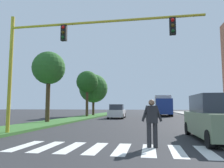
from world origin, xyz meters
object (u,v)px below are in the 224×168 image
object	(u,v)px
tree_far	(87,82)
suv_crossing	(217,118)
tree_distant	(93,88)
truck_box_delivery	(163,105)
sedan_distant	(166,111)
pedestrian_performer	(152,121)
sedan_midblock	(117,112)
tree_mid	(49,69)
traffic_light_gantry	(64,47)

from	to	relation	value
tree_far	suv_crossing	bearing A→B (deg)	-58.34
tree_distant	suv_crossing	distance (m)	24.48
suv_crossing	truck_box_delivery	size ratio (longest dim) A/B	0.75
sedan_distant	truck_box_delivery	distance (m)	2.45
pedestrian_performer	suv_crossing	xyz separation A→B (m)	(2.76, 2.10, -0.00)
tree_distant	sedan_distant	bearing A→B (deg)	22.56
tree_distant	sedan_distant	world-z (taller)	tree_distant
tree_far	sedan_distant	distance (m)	14.01
tree_distant	sedan_midblock	distance (m)	7.69
tree_far	sedan_distant	bearing A→B (deg)	36.16
tree_distant	pedestrian_performer	bearing A→B (deg)	-70.34
sedan_midblock	tree_mid	bearing A→B (deg)	-117.33
traffic_light_gantry	pedestrian_performer	size ratio (longest dim) A/B	5.72
tree_distant	truck_box_delivery	bearing A→B (deg)	12.42
tree_mid	suv_crossing	size ratio (longest dim) A/B	1.30
tree_far	pedestrian_performer	bearing A→B (deg)	-67.41
tree_mid	sedan_midblock	distance (m)	10.81
tree_far	sedan_distant	size ratio (longest dim) A/B	1.33
suv_crossing	tree_distant	bearing A→B (deg)	117.49
traffic_light_gantry	truck_box_delivery	size ratio (longest dim) A/B	1.56
suv_crossing	sedan_distant	xyz separation A→B (m)	(-0.33, 26.05, -0.17)
pedestrian_performer	sedan_distant	distance (m)	28.25
sedan_midblock	truck_box_delivery	xyz separation A→B (m)	(5.97, 7.61, 0.85)
tree_mid	truck_box_delivery	bearing A→B (deg)	57.40
tree_mid	sedan_distant	bearing A→B (deg)	59.44
suv_crossing	sedan_midblock	xyz separation A→B (m)	(-6.80, 16.20, -0.15)
tree_distant	truck_box_delivery	xyz separation A→B (m)	(10.37, 2.28, -2.52)
tree_far	sedan_distant	xyz separation A→B (m)	(10.84, 7.92, -3.99)
pedestrian_performer	suv_crossing	bearing A→B (deg)	37.25
tree_far	traffic_light_gantry	bearing A→B (deg)	-77.05
truck_box_delivery	pedestrian_performer	bearing A→B (deg)	-94.25
traffic_light_gantry	suv_crossing	xyz separation A→B (m)	(6.99, 0.09, -3.46)
traffic_light_gantry	suv_crossing	distance (m)	7.80
tree_mid	suv_crossing	world-z (taller)	tree_mid
tree_distant	sedan_distant	size ratio (longest dim) A/B	1.34
pedestrian_performer	truck_box_delivery	size ratio (longest dim) A/B	0.27
suv_crossing	truck_box_delivery	xyz separation A→B (m)	(-0.84, 23.81, 0.70)
pedestrian_performer	sedan_midblock	size ratio (longest dim) A/B	0.41
tree_distant	sedan_midblock	world-z (taller)	tree_distant
pedestrian_performer	sedan_midblock	xyz separation A→B (m)	(-4.04, 18.30, -0.15)
sedan_midblock	sedan_distant	xyz separation A→B (m)	(6.47, 9.84, -0.02)
pedestrian_performer	traffic_light_gantry	bearing A→B (deg)	154.56
tree_far	pedestrian_performer	xyz separation A→B (m)	(8.41, -20.22, -3.81)
suv_crossing	sedan_midblock	world-z (taller)	suv_crossing
pedestrian_performer	truck_box_delivery	xyz separation A→B (m)	(1.92, 25.91, 0.70)
traffic_light_gantry	suv_crossing	world-z (taller)	traffic_light_gantry
tree_far	traffic_light_gantry	world-z (taller)	tree_far
suv_crossing	sedan_midblock	distance (m)	17.57
suv_crossing	truck_box_delivery	world-z (taller)	truck_box_delivery
tree_distant	tree_mid	bearing A→B (deg)	-90.90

